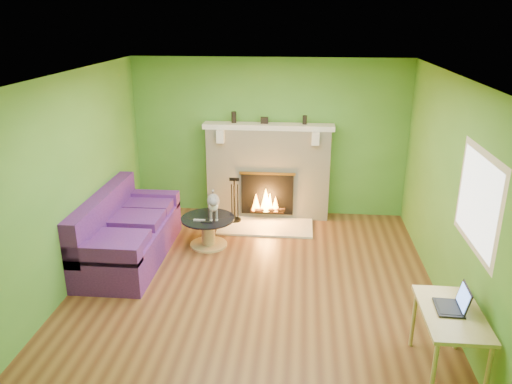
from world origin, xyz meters
TOP-DOWN VIEW (x-y plane):
  - floor at (0.00, 0.00)m, footprint 5.00×5.00m
  - ceiling at (0.00, 0.00)m, footprint 5.00×5.00m
  - wall_back at (0.00, 2.50)m, footprint 5.00×0.00m
  - wall_front at (0.00, -2.50)m, footprint 5.00×0.00m
  - wall_left at (-2.25, 0.00)m, footprint 0.00×5.00m
  - wall_right at (2.25, 0.00)m, footprint 0.00×5.00m
  - window_frame at (2.24, -0.90)m, footprint 0.00×1.20m
  - window_pane at (2.23, -0.90)m, footprint 0.00×1.06m
  - fireplace at (0.00, 2.32)m, footprint 2.10×0.46m
  - hearth at (0.00, 1.80)m, footprint 1.50×0.75m
  - mantel at (0.00, 2.30)m, footprint 2.10×0.28m
  - sofa at (-1.86, 0.57)m, footprint 0.94×2.09m
  - coffee_table at (-0.79, 1.06)m, footprint 0.78×0.78m
  - desk at (1.95, -1.50)m, footprint 0.54×0.93m
  - cat at (-0.71, 1.11)m, footprint 0.34×0.66m
  - remote_silver at (-0.89, 0.94)m, footprint 0.17×0.05m
  - remote_black at (-0.77, 0.88)m, footprint 0.16×0.05m
  - laptop at (1.93, -1.45)m, footprint 0.29×0.32m
  - fire_tools at (-0.52, 1.95)m, footprint 0.20×0.20m
  - mantel_vase_left at (-0.56, 2.33)m, footprint 0.08×0.08m
  - mantel_vase_right at (0.57, 2.33)m, footprint 0.07×0.07m
  - mantel_box at (-0.07, 2.33)m, footprint 0.12×0.08m

SIDE VIEW (x-z plane):
  - floor at x=0.00m, z-range 0.00..0.00m
  - hearth at x=0.00m, z-range 0.00..0.03m
  - coffee_table at x=-0.79m, z-range 0.03..0.48m
  - sofa at x=-1.86m, z-range -0.11..0.83m
  - fire_tools at x=-0.52m, z-range 0.03..0.77m
  - remote_black at x=-0.77m, z-range 0.44..0.46m
  - remote_silver at x=-0.89m, z-range 0.44..0.46m
  - desk at x=1.95m, z-range 0.26..0.94m
  - cat at x=-0.71m, z-range 0.44..0.84m
  - fireplace at x=0.00m, z-range -0.02..1.56m
  - laptop at x=1.93m, z-range 0.69..0.92m
  - wall_back at x=0.00m, z-range -1.20..3.80m
  - wall_front at x=0.00m, z-range -1.20..3.80m
  - wall_left at x=-2.25m, z-range -1.20..3.80m
  - wall_right at x=2.25m, z-range -1.20..3.80m
  - mantel at x=0.00m, z-range 1.50..1.58m
  - window_frame at x=2.24m, z-range 0.95..2.15m
  - window_pane at x=2.23m, z-range 1.02..2.08m
  - mantel_box at x=-0.07m, z-range 1.58..1.68m
  - mantel_vase_right at x=0.57m, z-range 1.58..1.72m
  - mantel_vase_left at x=-0.56m, z-range 1.58..1.76m
  - ceiling at x=0.00m, z-range 2.60..2.60m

